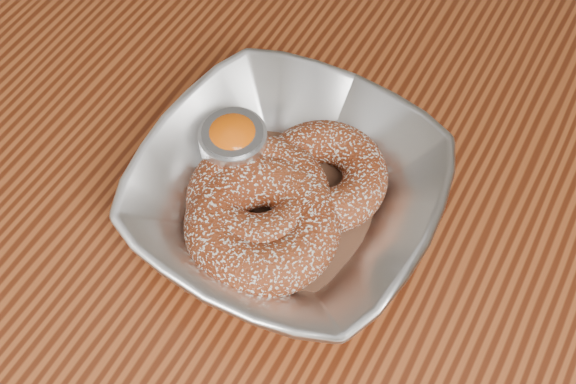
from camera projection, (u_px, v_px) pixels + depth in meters
The scene contains 7 objects.
table at pixel (252, 302), 0.59m from camera, with size 1.20×0.80×0.75m.
serving_bowl at pixel (288, 194), 0.50m from camera, with size 0.22×0.22×0.05m, color silver.
parchment at pixel (288, 206), 0.52m from camera, with size 0.14×0.14×0.00m, color brown.
donut_back at pixel (324, 176), 0.51m from camera, with size 0.10×0.10×0.03m, color maroon.
donut_front at pixel (263, 224), 0.49m from camera, with size 0.11×0.11×0.04m, color maroon.
donut_extra at pixel (259, 198), 0.50m from camera, with size 0.11×0.11×0.04m, color maroon.
ramekin at pixel (234, 148), 0.51m from camera, with size 0.05×0.05×0.05m.
Camera 1 is at (0.14, -0.18, 1.21)m, focal length 42.00 mm.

